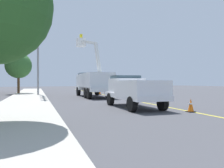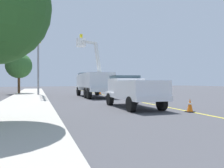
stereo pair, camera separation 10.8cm
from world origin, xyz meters
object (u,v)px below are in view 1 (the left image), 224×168
service_pickup_truck (134,90)px  traffic_cone_leading (191,105)px  traffic_cone_mid_front (100,91)px  passing_minivan (116,86)px  utility_bucket_truck (93,82)px  traffic_signal_mast (38,45)px

service_pickup_truck → traffic_cone_leading: (-2.95, -1.89, -0.76)m
service_pickup_truck → traffic_cone_mid_front: service_pickup_truck is taller
passing_minivan → traffic_cone_mid_front: bearing=131.0°
passing_minivan → utility_bucket_truck: bearing=141.8°
traffic_cone_mid_front → traffic_signal_mast: size_ratio=0.11×
service_pickup_truck → passing_minivan: bearing=-19.2°
passing_minivan → traffic_signal_mast: bearing=113.3°
traffic_cone_mid_front → utility_bucket_truck: bearing=152.7°
traffic_cone_leading → traffic_signal_mast: bearing=23.0°
traffic_cone_leading → traffic_cone_mid_front: 17.77m
traffic_cone_leading → traffic_signal_mast: 18.23m
utility_bucket_truck → traffic_cone_leading: 13.74m
service_pickup_truck → traffic_cone_leading: 3.58m
service_pickup_truck → passing_minivan: (17.93, -6.26, -0.15)m
utility_bucket_truck → traffic_cone_mid_front: utility_bucket_truck is taller
traffic_signal_mast → traffic_cone_leading: bearing=-157.0°
traffic_cone_mid_front → service_pickup_truck: bearing=169.8°
utility_bucket_truck → traffic_cone_leading: utility_bucket_truck is taller
traffic_cone_leading → traffic_cone_mid_front: traffic_cone_mid_front is taller
utility_bucket_truck → passing_minivan: size_ratio=1.70×
passing_minivan → traffic_signal_mast: size_ratio=0.62×
service_pickup_truck → utility_bucket_truck: bearing=-2.9°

